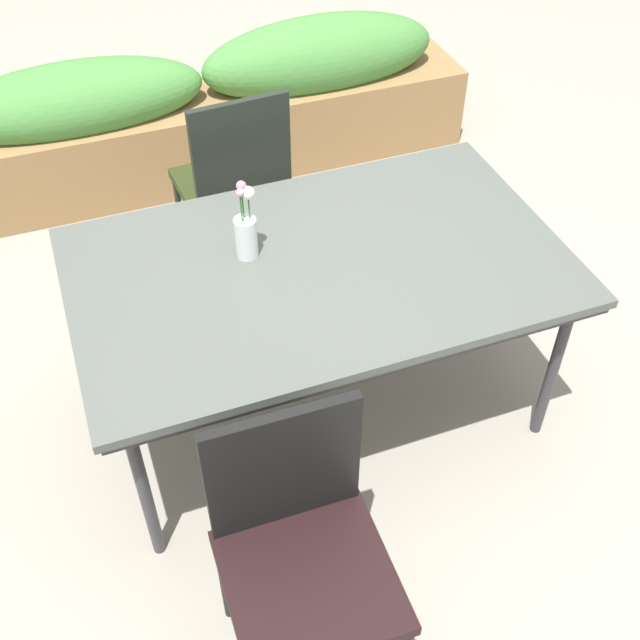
{
  "coord_description": "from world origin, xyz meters",
  "views": [
    {
      "loc": [
        -0.69,
        -1.86,
        2.37
      ],
      "look_at": [
        0.0,
        -0.0,
        0.45
      ],
      "focal_mm": 44.14,
      "sensor_mm": 36.0,
      "label": 1
    }
  ],
  "objects_px": {
    "chair_far_side": "(235,180)",
    "chair_near_left": "(300,543)",
    "dining_table": "(320,273)",
    "flower_vase": "(246,231)",
    "planter_box": "(208,111)"
  },
  "relations": [
    {
      "from": "chair_far_side",
      "to": "planter_box",
      "type": "height_order",
      "value": "chair_far_side"
    },
    {
      "from": "chair_far_side",
      "to": "chair_near_left",
      "type": "bearing_deg",
      "value": -104.46
    },
    {
      "from": "chair_near_left",
      "to": "dining_table",
      "type": "bearing_deg",
      "value": -112.67
    },
    {
      "from": "dining_table",
      "to": "chair_near_left",
      "type": "height_order",
      "value": "chair_near_left"
    },
    {
      "from": "flower_vase",
      "to": "dining_table",
      "type": "bearing_deg",
      "value": -30.56
    },
    {
      "from": "flower_vase",
      "to": "chair_far_side",
      "type": "bearing_deg",
      "value": 78.51
    },
    {
      "from": "dining_table",
      "to": "flower_vase",
      "type": "relative_size",
      "value": 5.82
    },
    {
      "from": "dining_table",
      "to": "chair_near_left",
      "type": "bearing_deg",
      "value": -113.75
    },
    {
      "from": "flower_vase",
      "to": "planter_box",
      "type": "relative_size",
      "value": 0.1
    },
    {
      "from": "chair_near_left",
      "to": "flower_vase",
      "type": "xyz_separation_m",
      "value": [
        0.15,
        0.95,
        0.31
      ]
    },
    {
      "from": "dining_table",
      "to": "flower_vase",
      "type": "distance_m",
      "value": 0.28
    },
    {
      "from": "chair_near_left",
      "to": "planter_box",
      "type": "relative_size",
      "value": 0.32
    },
    {
      "from": "chair_far_side",
      "to": "flower_vase",
      "type": "relative_size",
      "value": 3.38
    },
    {
      "from": "dining_table",
      "to": "planter_box",
      "type": "relative_size",
      "value": 0.59
    },
    {
      "from": "planter_box",
      "to": "chair_far_side",
      "type": "bearing_deg",
      "value": -96.55
    }
  ]
}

